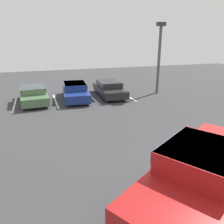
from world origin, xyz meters
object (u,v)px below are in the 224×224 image
light_post (159,54)px  parked_sedan_c (109,88)px  pickup_truck (203,172)px  parked_sedan_a (33,94)px  parked_sedan_b (75,90)px

light_post → parked_sedan_c: bearing=174.4°
pickup_truck → parked_sedan_a: size_ratio=1.44×
parked_sedan_c → parked_sedan_a: bearing=-86.2°
parked_sedan_b → parked_sedan_c: (2.83, 0.07, -0.02)m
pickup_truck → parked_sedan_c: (1.48, 12.64, -0.25)m
pickup_truck → parked_sedan_b: pickup_truck is taller
parked_sedan_a → light_post: light_post is taller
parked_sedan_a → parked_sedan_c: size_ratio=0.93×
parked_sedan_b → light_post: light_post is taller
pickup_truck → parked_sedan_b: 12.65m
pickup_truck → parked_sedan_b: (-1.35, 12.57, -0.23)m
parked_sedan_a → parked_sedan_b: size_ratio=0.90×
parked_sedan_b → parked_sedan_c: size_ratio=1.03×
parked_sedan_a → pickup_truck: bearing=16.2°
pickup_truck → parked_sedan_a: (-4.45, 12.55, -0.27)m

